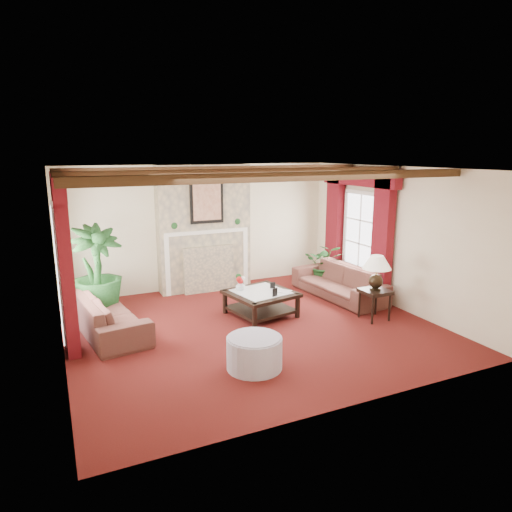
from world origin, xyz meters
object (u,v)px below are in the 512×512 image
sofa_left (108,308)px  sofa_right (339,276)px  ottoman (254,353)px  side_table (374,304)px  potted_palm (98,291)px  coffee_table (261,304)px

sofa_left → sofa_right: size_ratio=0.98×
sofa_left → ottoman: 2.79m
ottoman → side_table: bearing=17.1°
sofa_right → ottoman: sofa_right is taller
side_table → ottoman: (-2.76, -0.85, -0.05)m
sofa_left → potted_palm: potted_palm is taller
coffee_table → side_table: (1.77, -1.03, 0.05)m
potted_palm → coffee_table: size_ratio=1.72×
sofa_left → coffee_table: (2.66, -0.34, -0.20)m
sofa_right → coffee_table: (-1.95, -0.34, -0.21)m
coffee_table → ottoman: ottoman is taller
potted_palm → ottoman: 3.60m
side_table → ottoman: side_table is taller
sofa_right → side_table: size_ratio=4.08×
sofa_left → coffee_table: sofa_left is taller
coffee_table → sofa_right: bearing=-1.0°
sofa_right → coffee_table: size_ratio=2.06×
potted_palm → side_table: size_ratio=3.41×
coffee_table → ottoman: bearing=-128.5°
coffee_table → side_table: side_table is taller
sofa_right → side_table: sofa_right is taller
sofa_right → ottoman: bearing=-57.8°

